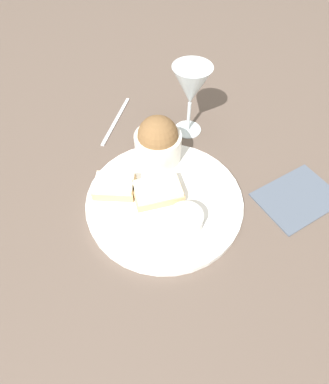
# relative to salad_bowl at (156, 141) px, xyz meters

# --- Properties ---
(ground_plane) EXTENTS (4.00, 4.00, 0.00)m
(ground_plane) POSITION_rel_salad_bowl_xyz_m (-0.00, 0.11, -0.06)
(ground_plane) COLOR brown
(dinner_plate) EXTENTS (0.30, 0.30, 0.01)m
(dinner_plate) POSITION_rel_salad_bowl_xyz_m (-0.00, 0.11, -0.05)
(dinner_plate) COLOR white
(dinner_plate) RESTS_ON ground_plane
(salad_bowl) EXTENTS (0.10, 0.10, 0.10)m
(salad_bowl) POSITION_rel_salad_bowl_xyz_m (0.00, 0.00, 0.00)
(salad_bowl) COLOR silver
(salad_bowl) RESTS_ON dinner_plate
(sauce_ramekin) EXTENTS (0.06, 0.06, 0.03)m
(sauce_ramekin) POSITION_rel_salad_bowl_xyz_m (-0.03, 0.18, -0.02)
(sauce_ramekin) COLOR white
(sauce_ramekin) RESTS_ON dinner_plate
(cheese_toast_near) EXTENTS (0.10, 0.07, 0.03)m
(cheese_toast_near) POSITION_rel_salad_bowl_xyz_m (0.01, 0.10, -0.03)
(cheese_toast_near) COLOR tan
(cheese_toast_near) RESTS_ON dinner_plate
(cheese_toast_far) EXTENTS (0.09, 0.07, 0.03)m
(cheese_toast_far) POSITION_rel_salad_bowl_xyz_m (0.09, 0.08, -0.03)
(cheese_toast_far) COLOR tan
(cheese_toast_far) RESTS_ON dinner_plate
(wine_glass) EXTENTS (0.08, 0.08, 0.16)m
(wine_glass) POSITION_rel_salad_bowl_xyz_m (-0.08, -0.09, 0.06)
(wine_glass) COLOR silver
(wine_glass) RESTS_ON ground_plane
(napkin) EXTENTS (0.19, 0.16, 0.01)m
(napkin) POSITION_rel_salad_bowl_xyz_m (-0.27, 0.13, -0.06)
(napkin) COLOR #4C5666
(napkin) RESTS_ON ground_plane
(fork) EXTENTS (0.07, 0.17, 0.01)m
(fork) POSITION_rel_salad_bowl_xyz_m (0.08, -0.15, -0.06)
(fork) COLOR silver
(fork) RESTS_ON ground_plane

